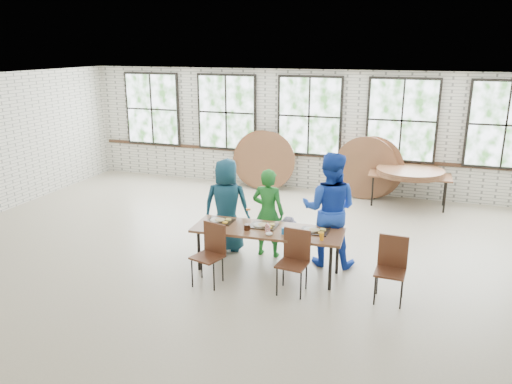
% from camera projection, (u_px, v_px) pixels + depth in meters
% --- Properties ---
extents(room, '(12.00, 12.00, 12.00)m').
position_uv_depth(room, '(309.00, 118.00, 12.29)').
color(room, '#BEAE97').
rests_on(room, ground).
extents(dining_table, '(2.44, 0.93, 0.74)m').
position_uv_depth(dining_table, '(268.00, 232.00, 7.96)').
color(dining_table, brown).
rests_on(dining_table, ground).
extents(chair_near_left, '(0.52, 0.51, 0.95)m').
position_uv_depth(chair_near_left, '(211.00, 249.00, 7.64)').
color(chair_near_left, '#512C1B').
rests_on(chair_near_left, ground).
extents(chair_near_right, '(0.46, 0.45, 0.95)m').
position_uv_depth(chair_near_right, '(295.00, 255.00, 7.39)').
color(chair_near_right, '#512C1B').
rests_on(chair_near_right, ground).
extents(chair_spare, '(0.44, 0.42, 0.95)m').
position_uv_depth(chair_spare, '(391.00, 263.00, 7.14)').
color(chair_spare, '#512C1B').
rests_on(chair_spare, ground).
extents(adult_teal, '(0.91, 0.68, 1.67)m').
position_uv_depth(adult_teal, '(227.00, 205.00, 8.81)').
color(adult_teal, navy).
rests_on(adult_teal, ground).
extents(adult_green, '(0.57, 0.38, 1.56)m').
position_uv_depth(adult_green, '(268.00, 213.00, 8.59)').
color(adult_green, '#1E7327').
rests_on(adult_green, ground).
extents(toddler, '(0.49, 0.29, 0.75)m').
position_uv_depth(toddler, '(288.00, 237.00, 8.59)').
color(toddler, '#19133E').
rests_on(toddler, ground).
extents(adult_blue, '(0.96, 0.76, 1.92)m').
position_uv_depth(adult_blue, '(329.00, 209.00, 8.20)').
color(adult_blue, blue).
rests_on(adult_blue, ground).
extents(storage_table, '(1.82, 0.81, 0.74)m').
position_uv_depth(storage_table, '(410.00, 177.00, 11.31)').
color(storage_table, brown).
rests_on(storage_table, ground).
extents(tabletop_clutter, '(2.03, 0.59, 0.11)m').
position_uv_depth(tabletop_clutter, '(274.00, 229.00, 7.88)').
color(tabletop_clutter, black).
rests_on(tabletop_clutter, dining_table).
extents(round_tops_stacked, '(1.50, 1.50, 0.13)m').
position_uv_depth(round_tops_stacked, '(410.00, 172.00, 11.28)').
color(round_tops_stacked, brown).
rests_on(round_tops_stacked, storage_table).
extents(round_tops_leaning, '(4.30, 0.44, 1.50)m').
position_uv_depth(round_tops_leaning, '(314.00, 164.00, 12.29)').
color(round_tops_leaning, brown).
rests_on(round_tops_leaning, ground).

